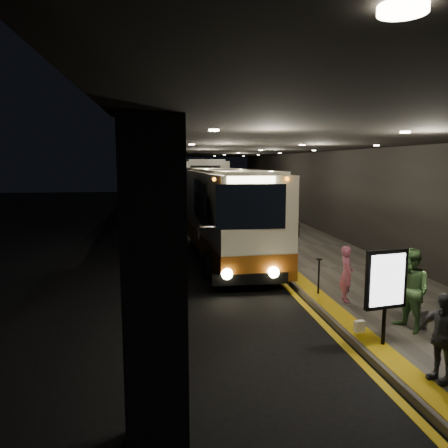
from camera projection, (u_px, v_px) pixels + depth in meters
ground at (209, 283)px, 14.02m from camera, size 90.00×90.00×0.00m
lane_line_white at (155, 253)px, 18.68m from camera, size 0.12×50.00×0.01m
kerb_stripe_yellow at (250, 250)px, 19.24m from camera, size 0.18×50.00×0.01m
sidewalk at (303, 247)px, 19.55m from camera, size 4.50×50.00×0.15m
tactile_strip at (261, 246)px, 19.29m from camera, size 0.50×50.00×0.01m
terminal_wall at (353, 181)px, 19.45m from camera, size 0.10×50.00×6.00m
support_columns at (161, 204)px, 17.43m from camera, size 0.80×24.80×4.40m
canopy at (254, 144)px, 18.62m from camera, size 9.00×50.00×0.40m
coach_main at (224, 216)px, 17.77m from camera, size 2.87×11.20×3.46m
coach_second at (194, 189)px, 31.93m from camera, size 3.45×12.60×3.91m
coach_third at (188, 182)px, 43.91m from camera, size 3.34×12.84×4.00m
passenger_boarding at (346, 273)px, 11.63m from camera, size 0.45×0.60×1.50m
passenger_waiting_green at (410, 290)px, 9.50m from camera, size 0.73×0.99×1.84m
passenger_waiting_grey at (442, 337)px, 7.32m from camera, size 0.72×1.01×1.55m
bag_polka at (422, 318)px, 9.93m from camera, size 0.31×0.23×0.34m
bag_plain at (359, 327)px, 9.51m from camera, size 0.22×0.15×0.27m
info_sign at (386, 281)px, 8.70m from camera, size 0.94×0.27×1.97m
stanchion_post at (319, 277)px, 12.26m from camera, size 0.05×0.05×1.01m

